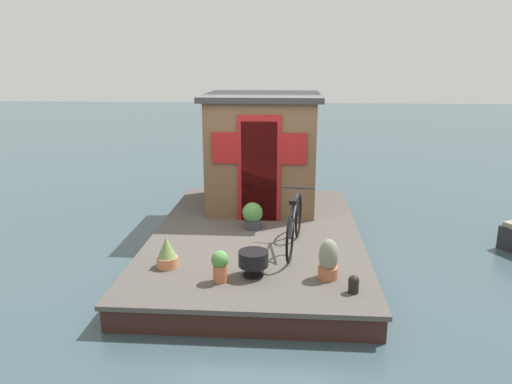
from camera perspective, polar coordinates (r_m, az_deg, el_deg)
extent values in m
plane|color=#384C54|center=(7.96, 0.10, -7.03)|extent=(60.00, 60.00, 0.00)
cube|color=#4C4742|center=(7.84, 0.10, -4.78)|extent=(5.26, 3.27, 0.06)
cube|color=#381E19|center=(7.90, 0.10, -6.02)|extent=(5.16, 3.20, 0.30)
cube|color=brown|center=(9.05, 0.78, 4.62)|extent=(1.96, 1.89, 1.98)
cube|color=#28282B|center=(8.92, 0.80, 11.20)|extent=(2.16, 2.09, 0.10)
cube|color=#144733|center=(8.10, 0.37, 2.37)|extent=(0.04, 0.60, 1.70)
cube|color=maroon|center=(8.09, 0.36, 2.71)|extent=(0.03, 0.72, 1.80)
cube|color=maroon|center=(8.01, 4.43, 5.09)|extent=(0.03, 0.44, 0.52)
cube|color=maroon|center=(8.08, -3.66, 5.19)|extent=(0.03, 0.44, 0.52)
torus|color=black|center=(7.52, 5.01, -2.77)|extent=(0.67, 0.12, 0.67)
torus|color=black|center=(6.56, 4.02, -5.46)|extent=(0.67, 0.12, 0.67)
cylinder|color=black|center=(6.93, 4.54, -2.45)|extent=(0.95, 0.15, 0.46)
cylinder|color=black|center=(7.03, 4.73, -0.50)|extent=(0.62, 0.11, 0.06)
cylinder|color=black|center=(6.64, 4.23, -3.36)|extent=(0.36, 0.08, 0.42)
cylinder|color=black|center=(7.41, 5.01, -1.28)|extent=(0.12, 0.05, 0.44)
cube|color=black|center=(6.73, 4.44, -1.07)|extent=(0.21, 0.12, 0.06)
cylinder|color=black|center=(7.31, 5.02, 0.48)|extent=(0.09, 0.50, 0.02)
cylinder|color=#B2603D|center=(6.22, 8.46, -9.36)|extent=(0.25, 0.25, 0.15)
ellipsoid|color=gray|center=(6.13, 8.55, -7.42)|extent=(0.24, 0.24, 0.43)
cylinder|color=#C6754C|center=(6.58, -10.39, -8.09)|extent=(0.28, 0.28, 0.14)
cone|color=#70934C|center=(6.50, -10.48, -6.41)|extent=(0.26, 0.26, 0.27)
cylinder|color=#38383D|center=(7.91, -0.41, -3.77)|extent=(0.28, 0.28, 0.15)
sphere|color=#4C8942|center=(7.85, -0.41, -2.45)|extent=(0.33, 0.33, 0.33)
cylinder|color=#B2603D|center=(6.07, -4.25, -9.52)|extent=(0.18, 0.18, 0.22)
sphere|color=#4C8942|center=(6.00, -4.28, -7.91)|extent=(0.22, 0.22, 0.22)
cylinder|color=black|center=(6.16, -0.31, -7.84)|extent=(0.38, 0.38, 0.19)
cylinder|color=black|center=(6.23, -0.31, -9.23)|extent=(0.04, 0.04, 0.14)
cylinder|color=black|center=(6.25, -0.31, -9.73)|extent=(0.27, 0.27, 0.02)
cylinder|color=black|center=(5.91, 11.41, -10.87)|extent=(0.12, 0.12, 0.15)
sphere|color=black|center=(5.88, 11.45, -10.20)|extent=(0.13, 0.13, 0.13)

